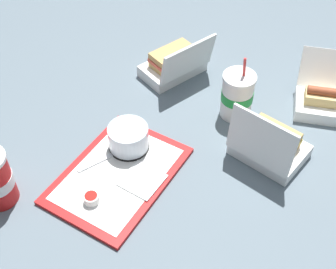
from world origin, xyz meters
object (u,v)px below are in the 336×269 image
Objects in this scene: clamshell_sandwich_center at (269,145)px; clamshell_hotdog_back at (331,100)px; ketchup_cup at (91,198)px; cake_container at (128,138)px; clamshell_sandwich_corner at (174,64)px; plastic_fork at (96,163)px; soda_cup_left at (237,95)px; food_tray at (118,175)px.

clamshell_sandwich_center reaches higher than clamshell_hotdog_back.
clamshell_hotdog_back is (0.67, -0.38, 0.01)m from ketchup_cup.
cake_container is at bearing 9.22° from ketchup_cup.
ketchup_cup is at bearing -168.78° from clamshell_sandwich_corner.
plastic_fork is at bearing -175.19° from clamshell_sandwich_corner.
clamshell_sandwich_center is at bearing -123.79° from soda_cup_left.
clamshell_sandwich_corner is at bearing 102.68° from clamshell_hotdog_back.
soda_cup_left reaches higher than clamshell_sandwich_center.
clamshell_sandwich_corner is 0.27m from soda_cup_left.
ketchup_cup is 0.17× the size of clamshell_sandwich_corner.
clamshell_hotdog_back is (0.28, -0.08, -0.01)m from clamshell_sandwich_center.
soda_cup_left is (0.39, -0.15, 0.07)m from food_tray.
clamshell_sandwich_center is at bearing 164.45° from clamshell_hotdog_back.
clamshell_sandwich_corner is 1.17× the size of soda_cup_left.
cake_container is 0.55× the size of soda_cup_left.
clamshell_sandwich_center is (0.19, -0.34, -0.00)m from cake_container.
clamshell_hotdog_back is at bearing -53.74° from soda_cup_left.
ketchup_cup is 0.19× the size of soda_cup_left.
ketchup_cup is at bearing -170.78° from cake_container.
ketchup_cup is 0.57m from clamshell_sandwich_corner.
soda_cup_left reaches higher than clamshell_sandwich_corner.
soda_cup_left reaches higher than cake_container.
clamshell_sandwich_center is at bearing -60.32° from cake_container.
food_tray is 0.42m from soda_cup_left.
food_tray is at bearing -166.26° from clamshell_sandwich_corner.
ketchup_cup reaches higher than food_tray.
cake_container is at bearing 148.64° from soda_cup_left.
clamshell_hotdog_back is at bearing -77.32° from clamshell_sandwich_corner.
soda_cup_left is at bearing -16.44° from ketchup_cup.
soda_cup_left is at bearing -6.20° from plastic_fork.
cake_container reaches higher than food_tray.
clamshell_sandwich_corner is at bearing 11.22° from ketchup_cup.
soda_cup_left is (-0.06, -0.26, 0.03)m from clamshell_sandwich_corner.
clamshell_sandwich_corner is at bearing 12.36° from cake_container.
clamshell_sandwich_center is 0.19m from soda_cup_left.
food_tray is 3.31× the size of cake_container.
ketchup_cup is at bearing -179.62° from food_tray.
ketchup_cup is 0.52m from soda_cup_left.
cake_container is (0.10, 0.03, 0.04)m from food_tray.
food_tray is at bearing -161.25° from cake_container.
clamshell_sandwich_corner reaches higher than clamshell_hotdog_back.
food_tray is 1.83× the size of soda_cup_left.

